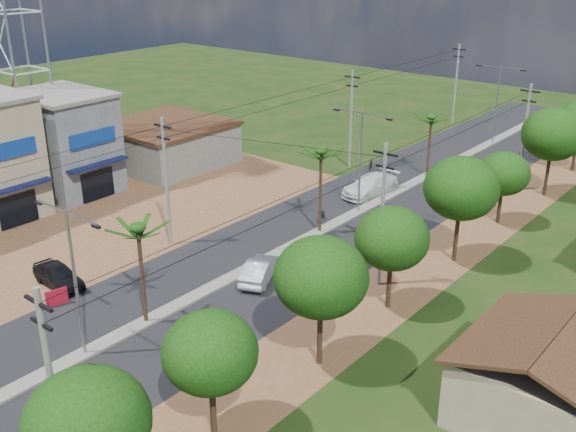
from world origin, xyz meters
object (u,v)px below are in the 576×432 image
(car_parked_dark, at_px, (58,276))
(car_white_far, at_px, (370,186))
(car_silver_mid, at_px, (260,270))
(roadside_sign, at_px, (57,298))

(car_parked_dark, bearing_deg, car_white_far, -7.54)
(car_white_far, distance_m, car_parked_dark, 26.23)
(car_silver_mid, bearing_deg, car_white_far, -104.70)
(car_white_far, xyz_separation_m, car_parked_dark, (-6.00, -25.53, -0.10))
(car_white_far, height_order, car_parked_dark, car_white_far)
(car_parked_dark, xyz_separation_m, roadside_sign, (2.00, -1.44, -0.19))
(car_silver_mid, height_order, roadside_sign, car_silver_mid)
(car_silver_mid, height_order, car_parked_dark, car_parked_dark)
(roadside_sign, bearing_deg, car_parked_dark, 159.65)
(car_parked_dark, relative_size, roadside_sign, 3.35)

